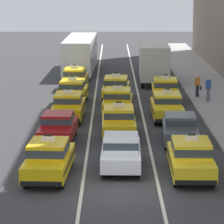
{
  "coord_description": "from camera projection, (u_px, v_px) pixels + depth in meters",
  "views": [
    {
      "loc": [
        -0.35,
        -25.94,
        8.66
      ],
      "look_at": [
        -0.38,
        9.88,
        1.3
      ],
      "focal_mm": 106.09,
      "sensor_mm": 36.0,
      "label": 1
    }
  ],
  "objects": [
    {
      "name": "ground_plane",
      "position": [
        121.0,
        191.0,
        27.16
      ],
      "size": [
        160.0,
        160.0,
        0.0
      ],
      "primitive_type": "plane",
      "color": "#353538"
    },
    {
      "name": "sedan_left_second",
      "position": [
        59.0,
        126.0,
        35.12
      ],
      "size": [
        1.94,
        4.37,
        1.58
      ],
      "color": "black",
      "rests_on": "ground"
    },
    {
      "name": "taxi_center_fourth",
      "position": [
        117.0,
        87.0,
        47.27
      ],
      "size": [
        2.05,
        4.65,
        1.96
      ],
      "color": "black",
      "rests_on": "ground"
    },
    {
      "name": "lane_stripe_left_center",
      "position": [
        95.0,
        101.0,
        46.75
      ],
      "size": [
        0.14,
        80.0,
        0.01
      ],
      "primitive_type": "cube",
      "color": "silver",
      "rests_on": "ground"
    },
    {
      "name": "taxi_left_fifth",
      "position": [
        76.0,
        78.0,
        51.53
      ],
      "size": [
        1.95,
        4.61,
        1.96
      ],
      "color": "black",
      "rests_on": "ground"
    },
    {
      "name": "taxi_center_second",
      "position": [
        119.0,
        121.0,
        36.36
      ],
      "size": [
        1.85,
        4.57,
        1.96
      ],
      "color": "black",
      "rests_on": "ground"
    },
    {
      "name": "taxi_right_third",
      "position": [
        167.0,
        106.0,
        40.54
      ],
      "size": [
        1.84,
        4.57,
        1.96
      ],
      "color": "black",
      "rests_on": "ground"
    },
    {
      "name": "taxi_center_third",
      "position": [
        118.0,
        101.0,
        42.11
      ],
      "size": [
        2.02,
        4.64,
        1.96
      ],
      "color": "black",
      "rests_on": "ground"
    },
    {
      "name": "sedan_center_nearest",
      "position": [
        122.0,
        151.0,
        30.22
      ],
      "size": [
        1.86,
        4.34,
        1.58
      ],
      "color": "black",
      "rests_on": "ground"
    },
    {
      "name": "taxi_right_sixth",
      "position": [
        151.0,
        62.0,
        61.16
      ],
      "size": [
        1.88,
        4.59,
        1.96
      ],
      "color": "black",
      "rests_on": "ground"
    },
    {
      "name": "bus_left_sixth",
      "position": [
        81.0,
        53.0,
        60.35
      ],
      "size": [
        2.8,
        11.26,
        3.22
      ],
      "color": "black",
      "rests_on": "ground"
    },
    {
      "name": "taxi_left_nearest",
      "position": [
        49.0,
        158.0,
        28.83
      ],
      "size": [
        2.05,
        4.65,
        1.96
      ],
      "color": "black",
      "rests_on": "ground"
    },
    {
      "name": "lane_stripe_center_right",
      "position": [
        140.0,
        101.0,
        46.74
      ],
      "size": [
        0.14,
        80.0,
        0.01
      ],
      "primitive_type": "cube",
      "color": "silver",
      "rests_on": "ground"
    },
    {
      "name": "pedestrian_by_storefront",
      "position": [
        198.0,
        86.0,
        47.59
      ],
      "size": [
        0.47,
        0.24,
        1.59
      ],
      "color": "#23232D",
      "rests_on": "sidewalk_curb"
    },
    {
      "name": "box_truck_right_fifth",
      "position": [
        154.0,
        62.0,
        54.14
      ],
      "size": [
        2.39,
        7.0,
        3.27
      ],
      "color": "black",
      "rests_on": "ground"
    },
    {
      "name": "pedestrian_mid_block",
      "position": [
        209.0,
        89.0,
        45.62
      ],
      "size": [
        0.36,
        0.24,
        1.71
      ],
      "color": "slate",
      "rests_on": "sidewalk_curb"
    },
    {
      "name": "taxi_left_fourth",
      "position": [
        73.0,
        91.0,
        45.71
      ],
      "size": [
        2.04,
        4.65,
        1.96
      ],
      "color": "black",
      "rests_on": "ground"
    },
    {
      "name": "taxi_left_third",
      "position": [
        69.0,
        106.0,
        40.55
      ],
      "size": [
        1.93,
        4.6,
        1.96
      ],
      "color": "black",
      "rests_on": "ground"
    },
    {
      "name": "taxi_right_fourth",
      "position": [
        166.0,
        90.0,
        46.34
      ],
      "size": [
        1.98,
        4.62,
        1.96
      ],
      "color": "black",
      "rests_on": "ground"
    },
    {
      "name": "taxi_right_nearest",
      "position": [
        191.0,
        157.0,
        28.98
      ],
      "size": [
        1.89,
        4.59,
        1.96
      ],
      "color": "black",
      "rests_on": "ground"
    },
    {
      "name": "sedan_right_second",
      "position": [
        181.0,
        128.0,
        34.75
      ],
      "size": [
        1.97,
        4.38,
        1.58
      ],
      "color": "black",
      "rests_on": "ground"
    }
  ]
}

